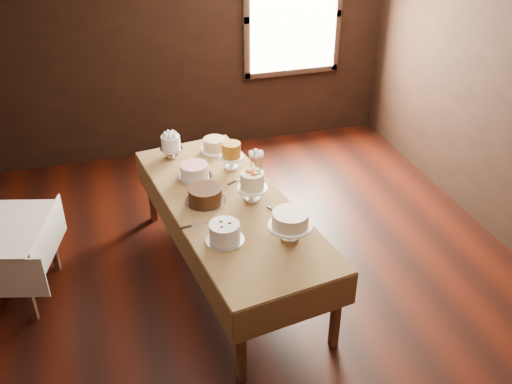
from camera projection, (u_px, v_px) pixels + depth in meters
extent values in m
cube|color=black|center=(263.00, 296.00, 4.87)|extent=(5.00, 6.00, 0.01)
cube|color=black|center=(188.00, 41.00, 6.59)|extent=(5.00, 0.02, 2.80)
cube|color=#FFEABF|center=(294.00, 17.00, 6.76)|extent=(1.10, 0.05, 1.30)
cube|color=#492B1B|center=(241.00, 344.00, 3.94)|extent=(0.07, 0.07, 0.69)
cube|color=#492B1B|center=(151.00, 191.00, 5.71)|extent=(0.07, 0.07, 0.69)
cube|color=#492B1B|center=(336.00, 311.00, 4.22)|extent=(0.07, 0.07, 0.69)
cube|color=#492B1B|center=(222.00, 175.00, 6.00)|extent=(0.07, 0.07, 0.69)
cube|color=#492B1B|center=(229.00, 206.00, 4.77)|extent=(1.24, 2.52, 0.04)
cube|color=olive|center=(228.00, 203.00, 4.75)|extent=(1.31, 2.59, 0.01)
cube|color=#492B1B|center=(28.00, 289.00, 4.47)|extent=(0.06, 0.06, 0.65)
cube|color=#492B1B|center=(52.00, 240.00, 5.03)|extent=(0.06, 0.06, 0.65)
cylinder|color=silver|center=(172.00, 152.00, 5.43)|extent=(0.22, 0.22, 0.11)
cylinder|color=white|center=(171.00, 141.00, 5.37)|extent=(0.25, 0.25, 0.13)
cylinder|color=white|center=(215.00, 150.00, 5.57)|extent=(0.27, 0.27, 0.01)
cylinder|color=#CAAF86|center=(214.00, 144.00, 5.54)|extent=(0.27, 0.27, 0.12)
cylinder|color=silver|center=(195.00, 177.00, 5.11)|extent=(0.32, 0.32, 0.01)
cylinder|color=white|center=(194.00, 171.00, 5.08)|extent=(0.28, 0.28, 0.11)
cylinder|color=white|center=(232.00, 162.00, 5.23)|extent=(0.23, 0.23, 0.13)
cylinder|color=#A86618|center=(231.00, 149.00, 5.16)|extent=(0.24, 0.24, 0.14)
cylinder|color=silver|center=(206.00, 201.00, 4.76)|extent=(0.35, 0.35, 0.01)
cylinder|color=#3B1C0C|center=(205.00, 194.00, 4.72)|extent=(0.37, 0.37, 0.12)
cylinder|color=white|center=(252.00, 193.00, 4.76)|extent=(0.26, 0.26, 0.13)
cylinder|color=beige|center=(252.00, 179.00, 4.69)|extent=(0.24, 0.24, 0.14)
cylinder|color=silver|center=(225.00, 240.00, 4.28)|extent=(0.30, 0.30, 0.01)
cylinder|color=white|center=(225.00, 232.00, 4.24)|extent=(0.33, 0.33, 0.14)
cylinder|color=white|center=(290.00, 231.00, 4.28)|extent=(0.34, 0.34, 0.13)
cylinder|color=#F8E4C0|center=(290.00, 218.00, 4.22)|extent=(0.40, 0.40, 0.11)
cube|color=silver|center=(282.00, 214.00, 4.59)|extent=(0.14, 0.22, 0.01)
cube|color=silver|center=(209.00, 189.00, 4.94)|extent=(0.04, 0.24, 0.01)
cube|color=silver|center=(241.00, 178.00, 5.10)|extent=(0.22, 0.14, 0.01)
cube|color=silver|center=(200.00, 224.00, 4.47)|extent=(0.24, 0.04, 0.01)
imported|color=#2D2823|center=(256.00, 179.00, 4.96)|extent=(0.18, 0.18, 0.13)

